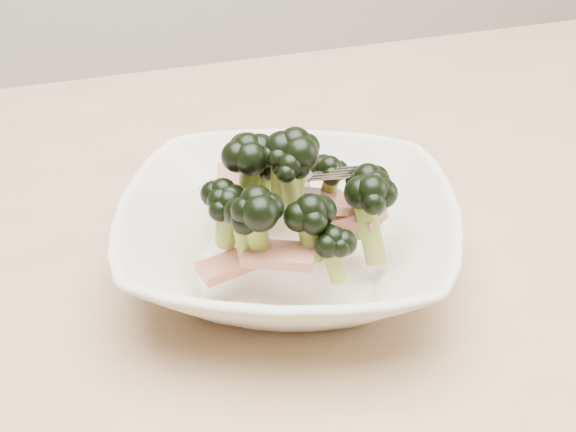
# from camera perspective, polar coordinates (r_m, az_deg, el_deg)

# --- Properties ---
(dining_table) EXTENTS (1.20, 0.80, 0.75)m
(dining_table) POSITION_cam_1_polar(r_m,az_deg,el_deg) (0.71, 0.76, -8.44)
(dining_table) COLOR tan
(dining_table) RESTS_ON ground
(broccoli_dish) EXTENTS (0.32, 0.32, 0.12)m
(broccoli_dish) POSITION_cam_1_polar(r_m,az_deg,el_deg) (0.59, -0.00, -0.98)
(broccoli_dish) COLOR beige
(broccoli_dish) RESTS_ON dining_table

